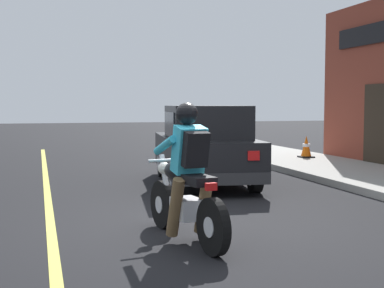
# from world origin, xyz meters

# --- Properties ---
(ground_plane) EXTENTS (80.00, 80.00, 0.00)m
(ground_plane) POSITION_xyz_m (0.00, 0.00, 0.00)
(ground_plane) COLOR black
(sidewalk_curb) EXTENTS (2.60, 22.00, 0.14)m
(sidewalk_curb) POSITION_xyz_m (4.83, 3.00, 0.07)
(sidewalk_curb) COLOR #9E9B93
(sidewalk_curb) RESTS_ON ground
(lane_stripe) EXTENTS (0.12, 19.80, 0.01)m
(lane_stripe) POSITION_xyz_m (-1.80, 3.00, 0.00)
(lane_stripe) COLOR #D1C64C
(lane_stripe) RESTS_ON ground
(motorcycle_with_rider) EXTENTS (0.67, 2.01, 1.62)m
(motorcycle_with_rider) POSITION_xyz_m (-0.29, -0.63, 0.68)
(motorcycle_with_rider) COLOR black
(motorcycle_with_rider) RESTS_ON ground
(car_hatchback) EXTENTS (2.09, 3.95, 1.57)m
(car_hatchback) POSITION_xyz_m (1.25, 3.55, 0.77)
(car_hatchback) COLOR black
(car_hatchback) RESTS_ON ground
(traffic_cone) EXTENTS (0.36, 0.36, 0.60)m
(traffic_cone) POSITION_xyz_m (5.11, 6.57, 0.43)
(traffic_cone) COLOR black
(traffic_cone) RESTS_ON sidewalk_curb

